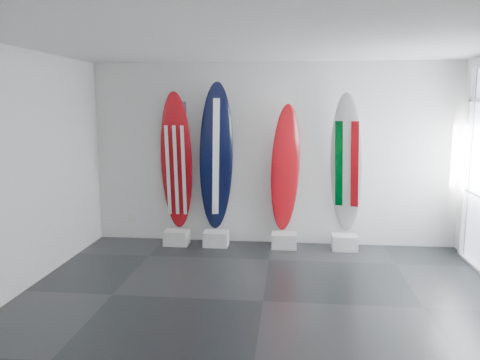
# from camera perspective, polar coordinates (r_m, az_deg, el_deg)

# --- Properties ---
(floor) EXTENTS (6.00, 6.00, 0.00)m
(floor) POSITION_cam_1_polar(r_m,az_deg,el_deg) (5.84, 2.76, -14.29)
(floor) COLOR black
(floor) RESTS_ON ground
(ceiling) EXTENTS (6.00, 6.00, 0.00)m
(ceiling) POSITION_cam_1_polar(r_m,az_deg,el_deg) (5.41, 3.01, 16.33)
(ceiling) COLOR white
(ceiling) RESTS_ON wall_back
(wall_back) EXTENTS (6.00, 0.00, 6.00)m
(wall_back) POSITION_cam_1_polar(r_m,az_deg,el_deg) (7.91, 3.88, 3.09)
(wall_back) COLOR white
(wall_back) RESTS_ON ground
(wall_front) EXTENTS (6.00, 0.00, 6.00)m
(wall_front) POSITION_cam_1_polar(r_m,az_deg,el_deg) (2.98, 0.21, -6.64)
(wall_front) COLOR white
(wall_front) RESTS_ON ground
(wall_left) EXTENTS (0.00, 5.00, 5.00)m
(wall_left) POSITION_cam_1_polar(r_m,az_deg,el_deg) (6.34, -25.32, 0.81)
(wall_left) COLOR white
(wall_left) RESTS_ON ground
(display_block_usa) EXTENTS (0.40, 0.30, 0.24)m
(display_block_usa) POSITION_cam_1_polar(r_m,az_deg,el_deg) (8.07, -7.59, -6.84)
(display_block_usa) COLOR silver
(display_block_usa) RESTS_ON floor
(surfboard_usa) EXTENTS (0.53, 0.36, 2.29)m
(surfboard_usa) POSITION_cam_1_polar(r_m,az_deg,el_deg) (7.92, -7.61, 2.18)
(surfboard_usa) COLOR maroon
(surfboard_usa) RESTS_ON display_block_usa
(display_block_navy) EXTENTS (0.40, 0.30, 0.24)m
(display_block_navy) POSITION_cam_1_polar(r_m,az_deg,el_deg) (7.94, -2.90, -7.03)
(display_block_navy) COLOR silver
(display_block_navy) RESTS_ON floor
(surfboard_navy) EXTENTS (0.63, 0.49, 2.44)m
(surfboard_navy) POSITION_cam_1_polar(r_m,az_deg,el_deg) (7.78, -2.86, 2.69)
(surfboard_navy) COLOR black
(surfboard_navy) RESTS_ON display_block_navy
(display_block_swiss) EXTENTS (0.40, 0.30, 0.24)m
(display_block_swiss) POSITION_cam_1_polar(r_m,az_deg,el_deg) (7.85, 5.31, -7.25)
(display_block_swiss) COLOR silver
(display_block_swiss) RESTS_ON floor
(surfboard_swiss) EXTENTS (0.55, 0.44, 2.10)m
(surfboard_swiss) POSITION_cam_1_polar(r_m,az_deg,el_deg) (7.71, 5.44, 1.31)
(surfboard_swiss) COLOR maroon
(surfboard_swiss) RESTS_ON display_block_swiss
(display_block_italy) EXTENTS (0.40, 0.30, 0.24)m
(display_block_italy) POSITION_cam_1_polar(r_m,az_deg,el_deg) (7.90, 12.40, -7.31)
(display_block_italy) COLOR silver
(display_block_italy) RESTS_ON floor
(surfboard_italy) EXTENTS (0.61, 0.54, 2.27)m
(surfboard_italy) POSITION_cam_1_polar(r_m,az_deg,el_deg) (7.75, 12.63, 1.80)
(surfboard_italy) COLOR silver
(surfboard_italy) RESTS_ON display_block_italy
(wall_outlet) EXTENTS (0.09, 0.02, 0.13)m
(wall_outlet) POSITION_cam_1_polar(r_m,az_deg,el_deg) (8.53, -12.94, -4.53)
(wall_outlet) COLOR silver
(wall_outlet) RESTS_ON wall_back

